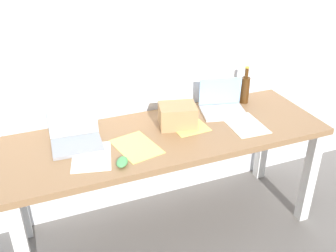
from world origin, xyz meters
The scene contains 12 objects.
ground_plane centered at (0.00, 0.00, 0.00)m, with size 8.00×8.00×0.00m, color slate.
back_wall centered at (0.00, 0.39, 1.30)m, with size 5.20×0.08×2.60m, color white.
desk centered at (0.00, 0.00, 0.65)m, with size 1.97×0.67×0.75m.
laptop_left centered at (-0.54, 0.08, 0.79)m, with size 0.30×0.24×0.20m.
laptop_right centered at (0.45, 0.14, 0.80)m, with size 0.33×0.28×0.21m.
beer_bottle centered at (0.66, 0.21, 0.85)m, with size 0.06×0.06×0.27m.
computer_mouse centered at (-0.35, -0.22, 0.77)m, with size 0.06×0.10×0.03m, color #4C9E56.
cardboard_box centered at (0.09, 0.07, 0.82)m, with size 0.23×0.18×0.14m, color tan.
paper_sheet_front_left centered at (-0.49, -0.09, 0.75)m, with size 0.21×0.30×0.00m, color white.
paper_sheet_near_back centered at (0.15, 0.07, 0.75)m, with size 0.21×0.30×0.00m, color #F4E06B.
paper_sheet_front_right centered at (0.49, -0.08, 0.75)m, with size 0.21×0.30×0.00m, color white.
paper_yellow_folder centered at (-0.23, -0.08, 0.75)m, with size 0.21×0.30×0.00m, color #F4E06B.
Camera 1 is at (-0.76, -1.90, 1.92)m, focal length 41.30 mm.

